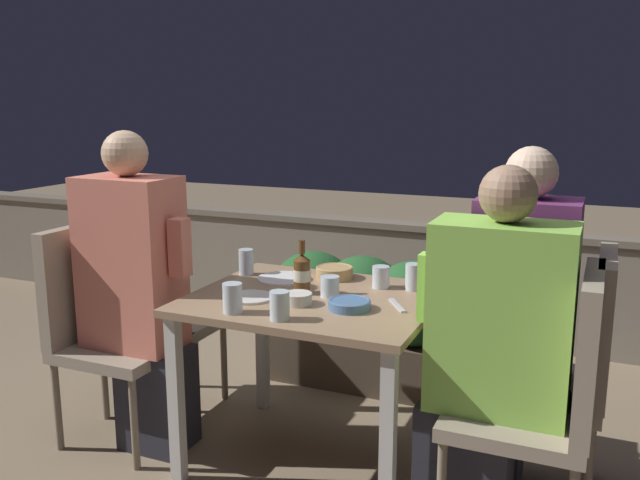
{
  "coord_description": "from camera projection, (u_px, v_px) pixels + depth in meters",
  "views": [
    {
      "loc": [
        1.06,
        -2.4,
        1.5
      ],
      "look_at": [
        0.0,
        0.06,
        0.94
      ],
      "focal_mm": 38.0,
      "sensor_mm": 36.0,
      "label": 1
    }
  ],
  "objects": [
    {
      "name": "chair_right_near",
      "position": [
        553.0,
        387.0,
        2.25
      ],
      "size": [
        0.48,
        0.47,
        0.96
      ],
      "color": "gray",
      "rests_on": "ground_plane"
    },
    {
      "name": "fork_0",
      "position": [
        397.0,
        306.0,
        2.59
      ],
      "size": [
        0.11,
        0.15,
        0.01
      ],
      "color": "silver",
      "rests_on": "dining_table"
    },
    {
      "name": "glass_cup_3",
      "position": [
        413.0,
        277.0,
        2.81
      ],
      "size": [
        0.07,
        0.07,
        0.11
      ],
      "color": "silver",
      "rests_on": "dining_table"
    },
    {
      "name": "planter_hedge",
      "position": [
        362.0,
        313.0,
        3.59
      ],
      "size": [
        1.03,
        0.47,
        0.7
      ],
      "color": "brown",
      "rests_on": "ground_plane"
    },
    {
      "name": "glass_cup_2",
      "position": [
        330.0,
        286.0,
        2.72
      ],
      "size": [
        0.08,
        0.08,
        0.08
      ],
      "color": "silver",
      "rests_on": "dining_table"
    },
    {
      "name": "plate_0",
      "position": [
        284.0,
        279.0,
        2.98
      ],
      "size": [
        0.24,
        0.24,
        0.01
      ],
      "color": "white",
      "rests_on": "dining_table"
    },
    {
      "name": "dining_table",
      "position": [
        314.0,
        319.0,
        2.75
      ],
      "size": [
        0.97,
        0.82,
        0.72
      ],
      "color": "#937556",
      "rests_on": "ground_plane"
    },
    {
      "name": "chair_right_far",
      "position": [
        571.0,
        358.0,
        2.5
      ],
      "size": [
        0.48,
        0.47,
        0.96
      ],
      "color": "gray",
      "rests_on": "ground_plane"
    },
    {
      "name": "bowl_2",
      "position": [
        298.0,
        298.0,
        2.62
      ],
      "size": [
        0.11,
        0.11,
        0.05
      ],
      "color": "beige",
      "rests_on": "dining_table"
    },
    {
      "name": "person_coral_top",
      "position": [
        138.0,
        292.0,
        2.89
      ],
      "size": [
        0.49,
        0.26,
        1.38
      ],
      "color": "#282833",
      "rests_on": "ground_plane"
    },
    {
      "name": "glass_cup_5",
      "position": [
        246.0,
        262.0,
        3.06
      ],
      "size": [
        0.07,
        0.07,
        0.12
      ],
      "color": "silver",
      "rests_on": "dining_table"
    },
    {
      "name": "beer_bottle",
      "position": [
        302.0,
        273.0,
        2.76
      ],
      "size": [
        0.07,
        0.07,
        0.22
      ],
      "color": "brown",
      "rests_on": "dining_table"
    },
    {
      "name": "person_green_blouse",
      "position": [
        490.0,
        354.0,
        2.32
      ],
      "size": [
        0.52,
        0.26,
        1.3
      ],
      "color": "#282833",
      "rests_on": "ground_plane"
    },
    {
      "name": "bowl_1",
      "position": [
        349.0,
        304.0,
        2.56
      ],
      "size": [
        0.16,
        0.16,
        0.04
      ],
      "color": "#4C709E",
      "rests_on": "dining_table"
    },
    {
      "name": "plate_1",
      "position": [
        250.0,
        297.0,
        2.7
      ],
      "size": [
        0.19,
        0.19,
        0.01
      ],
      "color": "silver",
      "rests_on": "dining_table"
    },
    {
      "name": "glass_cup_0",
      "position": [
        381.0,
        277.0,
        2.85
      ],
      "size": [
        0.07,
        0.07,
        0.09
      ],
      "color": "silver",
      "rests_on": "dining_table"
    },
    {
      "name": "ground_plane",
      "position": [
        314.0,
        459.0,
        2.88
      ],
      "size": [
        16.0,
        16.0,
        0.0
      ],
      "primitive_type": "plane",
      "color": "#847056"
    },
    {
      "name": "glass_cup_1",
      "position": [
        233.0,
        298.0,
        2.51
      ],
      "size": [
        0.07,
        0.07,
        0.11
      ],
      "color": "silver",
      "rests_on": "dining_table"
    },
    {
      "name": "chair_left_far",
      "position": [
        143.0,
        297.0,
        3.28
      ],
      "size": [
        0.48,
        0.47,
        0.96
      ],
      "color": "gray",
      "rests_on": "ground_plane"
    },
    {
      "name": "glass_cup_4",
      "position": [
        280.0,
        306.0,
        2.43
      ],
      "size": [
        0.07,
        0.07,
        0.11
      ],
      "color": "silver",
      "rests_on": "dining_table"
    },
    {
      "name": "bowl_0",
      "position": [
        335.0,
        272.0,
        3.0
      ],
      "size": [
        0.16,
        0.16,
        0.05
      ],
      "color": "tan",
      "rests_on": "dining_table"
    },
    {
      "name": "chair_left_near",
      "position": [
        101.0,
        315.0,
        3.0
      ],
      "size": [
        0.48,
        0.47,
        0.96
      ],
      "color": "gray",
      "rests_on": "ground_plane"
    },
    {
      "name": "parapet_wall",
      "position": [
        423.0,
        278.0,
        4.38
      ],
      "size": [
        9.0,
        0.18,
        0.72
      ],
      "color": "gray",
      "rests_on": "ground_plane"
    },
    {
      "name": "person_purple_stripe",
      "position": [
        514.0,
        321.0,
        2.56
      ],
      "size": [
        0.47,
        0.26,
        1.34
      ],
      "color": "#282833",
      "rests_on": "ground_plane"
    }
  ]
}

